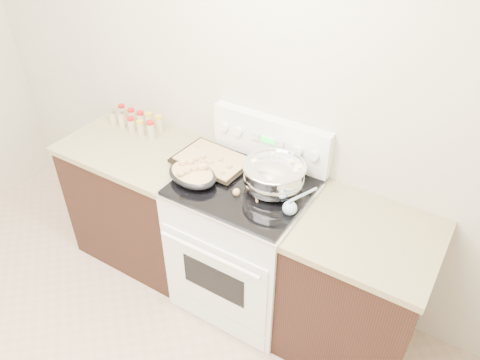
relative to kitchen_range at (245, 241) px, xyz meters
The scene contains 9 objects.
counter_left 0.83m from the kitchen_range, behind, with size 0.93×0.67×0.92m.
counter_right 0.73m from the kitchen_range, ahead, with size 0.73×0.67×0.92m.
kitchen_range is the anchor object (origin of this frame).
mixing_bowl 0.56m from the kitchen_range, 15.32° to the left, with size 0.41×0.41×0.21m.
roasting_pan 0.59m from the kitchen_range, 153.07° to the right, with size 0.36×0.28×0.11m.
baking_sheet 0.55m from the kitchen_range, 165.75° to the left, with size 0.47×0.34×0.06m.
wooden_spoon 0.47m from the kitchen_range, 66.11° to the right, with size 0.16×0.21×0.04m.
blue_ladle 0.59m from the kitchen_range, 13.69° to the right, with size 0.09×0.27×0.10m.
spice_jars 1.08m from the kitchen_range, behind, with size 0.40×0.15×0.13m.
Camera 1 is at (1.44, -0.39, 2.55)m, focal length 35.00 mm.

